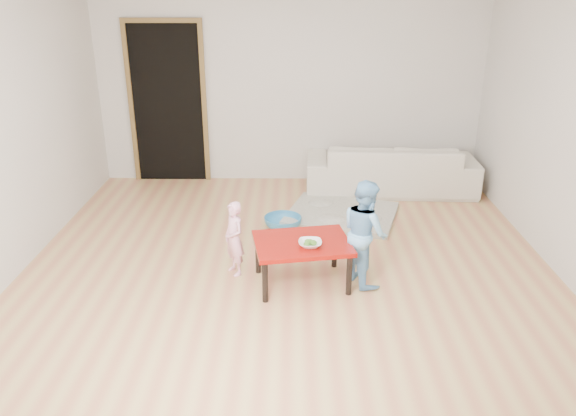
{
  "coord_description": "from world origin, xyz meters",
  "views": [
    {
      "loc": [
        0.04,
        -4.84,
        2.52
      ],
      "look_at": [
        0.0,
        -0.2,
        0.65
      ],
      "focal_mm": 35.0,
      "sensor_mm": 36.0,
      "label": 1
    }
  ],
  "objects_px": {
    "sofa": "(391,167)",
    "basin": "(283,223)",
    "bowl": "(310,244)",
    "child_blue": "(365,232)",
    "red_table": "(302,262)",
    "child_pink": "(234,239)"
  },
  "relations": [
    {
      "from": "sofa",
      "to": "basin",
      "type": "distance_m",
      "value": 1.85
    },
    {
      "from": "child_pink",
      "to": "child_blue",
      "type": "distance_m",
      "value": 1.18
    },
    {
      "from": "sofa",
      "to": "child_blue",
      "type": "height_order",
      "value": "child_blue"
    },
    {
      "from": "sofa",
      "to": "red_table",
      "type": "relative_size",
      "value": 2.59
    },
    {
      "from": "bowl",
      "to": "basin",
      "type": "distance_m",
      "value": 1.39
    },
    {
      "from": "red_table",
      "to": "child_pink",
      "type": "bearing_deg",
      "value": 163.37
    },
    {
      "from": "sofa",
      "to": "bowl",
      "type": "relative_size",
      "value": 10.65
    },
    {
      "from": "sofa",
      "to": "bowl",
      "type": "bearing_deg",
      "value": 68.78
    },
    {
      "from": "sofa",
      "to": "red_table",
      "type": "xyz_separation_m",
      "value": [
        -1.17,
        -2.44,
        -0.11
      ]
    },
    {
      "from": "child_blue",
      "to": "sofa",
      "type": "bearing_deg",
      "value": -37.73
    },
    {
      "from": "sofa",
      "to": "child_pink",
      "type": "xyz_separation_m",
      "value": [
        -1.79,
        -2.26,
        0.04
      ]
    },
    {
      "from": "basin",
      "to": "red_table",
      "type": "bearing_deg",
      "value": -80.99
    },
    {
      "from": "child_blue",
      "to": "red_table",
      "type": "bearing_deg",
      "value": 72.28
    },
    {
      "from": "sofa",
      "to": "child_pink",
      "type": "relative_size",
      "value": 3.04
    },
    {
      "from": "child_pink",
      "to": "sofa",
      "type": "bearing_deg",
      "value": 108.62
    },
    {
      "from": "red_table",
      "to": "basin",
      "type": "height_order",
      "value": "red_table"
    },
    {
      "from": "red_table",
      "to": "basin",
      "type": "relative_size",
      "value": 2.01
    },
    {
      "from": "child_blue",
      "to": "basin",
      "type": "height_order",
      "value": "child_blue"
    },
    {
      "from": "child_blue",
      "to": "basin",
      "type": "xyz_separation_m",
      "value": [
        -0.74,
        1.16,
        -0.42
      ]
    },
    {
      "from": "bowl",
      "to": "child_pink",
      "type": "distance_m",
      "value": 0.74
    },
    {
      "from": "bowl",
      "to": "red_table",
      "type": "bearing_deg",
      "value": 124.44
    },
    {
      "from": "child_pink",
      "to": "basin",
      "type": "bearing_deg",
      "value": 124.63
    }
  ]
}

